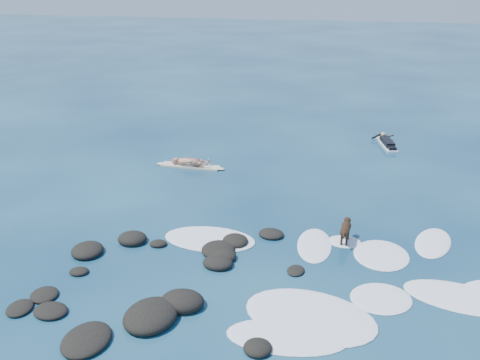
# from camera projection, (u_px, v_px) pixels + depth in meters

# --- Properties ---
(ground) EXTENTS (160.00, 160.00, 0.00)m
(ground) POSITION_uv_depth(u_px,v_px,m) (270.00, 257.00, 16.75)
(ground) COLOR #0A2642
(ground) RESTS_ON ground
(reef_rocks) EXTENTS (12.86, 7.59, 0.53)m
(reef_rocks) POSITION_uv_depth(u_px,v_px,m) (167.00, 284.00, 15.16)
(reef_rocks) COLOR black
(reef_rocks) RESTS_ON ground
(breaking_foam) EXTENTS (11.40, 7.89, 0.12)m
(breaking_foam) POSITION_uv_depth(u_px,v_px,m) (345.00, 281.00, 15.49)
(breaking_foam) COLOR white
(breaking_foam) RESTS_ON ground
(standing_surfer_rig) EXTENTS (3.23, 0.65, 1.84)m
(standing_surfer_rig) POSITION_uv_depth(u_px,v_px,m) (190.00, 152.00, 24.00)
(standing_surfer_rig) COLOR beige
(standing_surfer_rig) RESTS_ON ground
(paddling_surfer_rig) EXTENTS (1.29, 2.62, 0.45)m
(paddling_surfer_rig) POSITION_uv_depth(u_px,v_px,m) (387.00, 143.00, 27.17)
(paddling_surfer_rig) COLOR white
(paddling_surfer_rig) RESTS_ON ground
(dog) EXTENTS (0.37, 1.22, 0.77)m
(dog) POSITION_uv_depth(u_px,v_px,m) (346.00, 229.00, 17.46)
(dog) COLOR black
(dog) RESTS_ON ground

